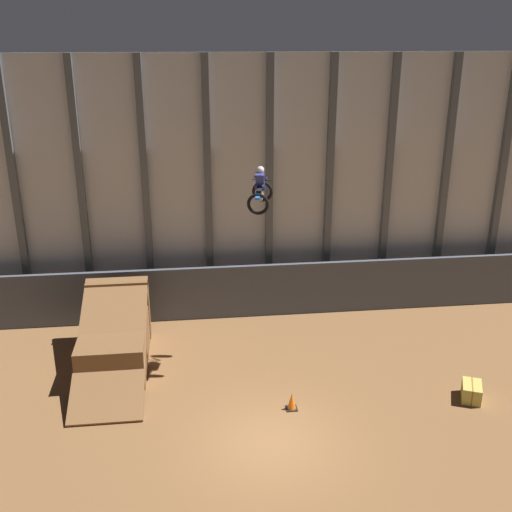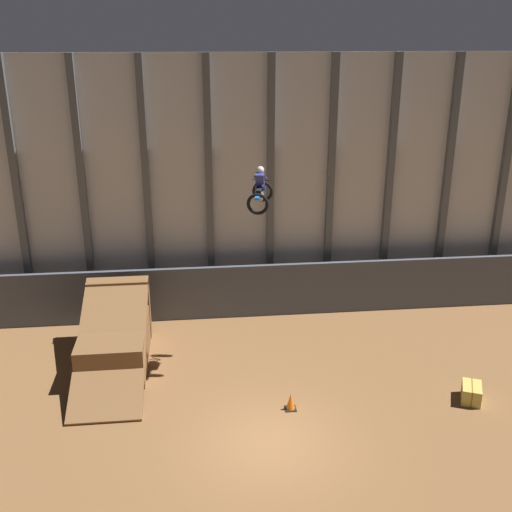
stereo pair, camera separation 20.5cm
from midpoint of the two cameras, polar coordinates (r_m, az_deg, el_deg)
ground_plane at (r=18.46m, az=1.56°, el=-17.32°), size 60.00×60.00×0.00m
arena_back_wall at (r=24.97m, az=-1.33°, el=6.54°), size 32.00×0.40×10.66m
lower_barrier at (r=25.21m, az=-1.02°, el=-3.38°), size 31.36×0.20×2.29m
dirt_ramp at (r=22.65m, az=-12.97°, el=-7.60°), size 2.35×5.99×2.60m
rider_bike_solo at (r=20.05m, az=0.70°, el=6.20°), size 1.07×1.82×1.48m
traffic_cone_near_ramp at (r=19.68m, az=3.63°, el=-13.67°), size 0.36×0.36×0.58m
hay_bale_trackside at (r=21.30m, az=20.08°, el=-12.15°), size 0.91×1.06×0.57m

